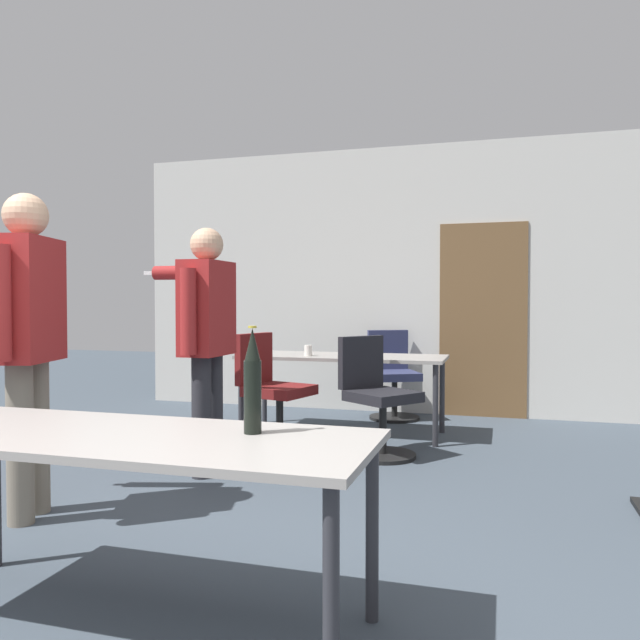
# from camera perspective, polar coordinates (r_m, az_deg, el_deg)

# --- Properties ---
(back_wall) EXTENTS (5.64, 0.12, 2.92)m
(back_wall) POSITION_cam_1_polar(r_m,az_deg,el_deg) (6.97, 5.85, 3.55)
(back_wall) COLOR beige
(back_wall) RESTS_ON ground_plane
(conference_table_near) EXTENTS (1.88, 0.71, 0.72)m
(conference_table_near) POSITION_cam_1_polar(r_m,az_deg,el_deg) (2.48, -17.48, -11.40)
(conference_table_near) COLOR gray
(conference_table_near) RESTS_ON ground_plane
(conference_table_far) EXTENTS (1.89, 0.71, 0.72)m
(conference_table_far) POSITION_cam_1_polar(r_m,az_deg,el_deg) (5.76, 2.04, -3.92)
(conference_table_far) COLOR gray
(conference_table_far) RESTS_ON ground_plane
(person_near_casual) EXTENTS (0.79, 0.66, 1.73)m
(person_near_casual) POSITION_cam_1_polar(r_m,az_deg,el_deg) (4.45, -10.45, -0.55)
(person_near_casual) COLOR #28282D
(person_near_casual) RESTS_ON ground_plane
(person_right_polo) EXTENTS (0.93, 0.65, 1.82)m
(person_right_polo) POSITION_cam_1_polar(r_m,az_deg,el_deg) (3.85, -25.42, -0.23)
(person_right_polo) COLOR slate
(person_right_polo) RESTS_ON ground_plane
(office_chair_near_pushed) EXTENTS (0.63, 0.66, 0.91)m
(office_chair_near_pushed) POSITION_cam_1_polar(r_m,az_deg,el_deg) (6.61, 6.64, -5.24)
(office_chair_near_pushed) COLOR black
(office_chair_near_pushed) RESTS_ON ground_plane
(office_chair_side_rolled) EXTENTS (0.62, 0.57, 0.95)m
(office_chair_side_rolled) POSITION_cam_1_polar(r_m,az_deg,el_deg) (5.16, -4.41, -6.83)
(office_chair_side_rolled) COLOR black
(office_chair_side_rolled) RESTS_ON ground_plane
(office_chair_far_right) EXTENTS (0.68, 0.67, 0.94)m
(office_chair_far_right) POSITION_cam_1_polar(r_m,az_deg,el_deg) (4.99, 5.17, -7.27)
(office_chair_far_right) COLOR black
(office_chair_far_right) RESTS_ON ground_plane
(beer_bottle) EXTENTS (0.07, 0.07, 0.40)m
(beer_bottle) POSITION_cam_1_polar(r_m,az_deg,el_deg) (2.33, -6.19, -5.73)
(beer_bottle) COLOR black
(beer_bottle) RESTS_ON conference_table_near
(drink_cup) EXTENTS (0.07, 0.07, 0.10)m
(drink_cup) POSITION_cam_1_polar(r_m,az_deg,el_deg) (5.66, -1.08, -2.81)
(drink_cup) COLOR silver
(drink_cup) RESTS_ON conference_table_far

